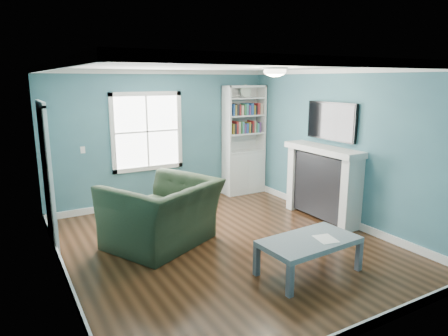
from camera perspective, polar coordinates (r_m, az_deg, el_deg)
floor at (r=6.07m, az=0.25°, el=-11.00°), size 5.00×5.00×0.00m
room_walls at (r=5.62m, az=0.26°, el=3.93°), size 5.00×5.00×5.00m
trim at (r=5.69m, az=0.26°, el=0.49°), size 4.50×5.00×2.60m
window at (r=7.77m, az=-10.92°, el=5.13°), size 1.40×0.06×1.50m
bookshelf at (r=8.58m, az=2.83°, el=2.47°), size 0.90×0.35×2.31m
fireplace at (r=7.21m, az=13.91°, el=-2.19°), size 0.44×1.58×1.30m
tv at (r=7.10m, az=15.09°, el=6.48°), size 0.06×1.10×0.65m
door at (r=6.39m, az=-24.01°, el=-0.77°), size 0.12×0.98×2.17m
ceiling_fixture at (r=6.14m, az=7.29°, el=13.62°), size 0.38×0.38×0.15m
light_switch at (r=7.51m, az=-19.52°, el=2.45°), size 0.08×0.01×0.12m
recliner at (r=5.96m, az=-8.85°, el=-4.94°), size 1.76×1.53×1.30m
coffee_table at (r=5.24m, az=12.07°, el=-10.50°), size 1.29×0.76×0.46m
paper_sheet at (r=5.27m, az=14.33°, el=-9.78°), size 0.29×0.34×0.00m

